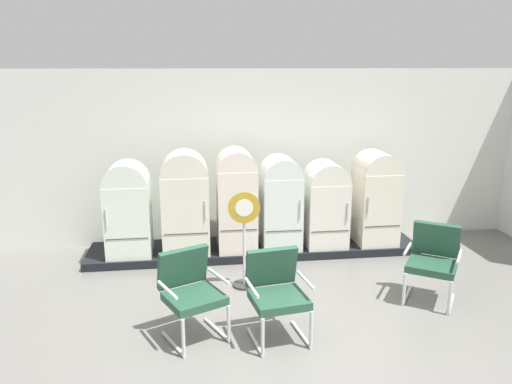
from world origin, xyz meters
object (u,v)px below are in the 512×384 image
object	(u,v)px
armchair_left	(191,289)
armchair_center	(276,289)
refrigerator_3	(281,200)
refrigerator_5	(376,195)
refrigerator_2	(236,196)
armchair_right	(433,258)
refrigerator_4	(326,202)
sign_stand	(244,243)
refrigerator_0	(128,207)
refrigerator_1	(185,200)

from	to	relation	value
armchair_left	armchair_center	world-z (taller)	same
refrigerator_3	refrigerator_5	size ratio (longest dim) A/B	0.98
refrigerator_2	refrigerator_3	bearing A→B (deg)	-1.72
refrigerator_3	armchair_right	xyz separation A→B (m)	(1.65, -1.81, -0.33)
refrigerator_3	refrigerator_4	size ratio (longest dim) A/B	1.07
refrigerator_2	armchair_left	size ratio (longest dim) A/B	1.61
refrigerator_5	armchair_right	bearing A→B (deg)	-87.27
refrigerator_4	armchair_center	size ratio (longest dim) A/B	1.38
refrigerator_5	armchair_center	distance (m)	3.23
refrigerator_5	sign_stand	bearing A→B (deg)	-152.95
refrigerator_5	armchair_center	size ratio (longest dim) A/B	1.51
refrigerator_0	refrigerator_1	bearing A→B (deg)	0.37
refrigerator_0	refrigerator_3	bearing A→B (deg)	0.68
refrigerator_1	refrigerator_5	xyz separation A→B (m)	(3.04, 0.05, -0.04)
refrigerator_1	armchair_left	xyz separation A→B (m)	(0.06, -2.28, -0.39)
armchair_right	sign_stand	distance (m)	2.45
refrigerator_5	refrigerator_3	bearing A→B (deg)	-179.04
armchair_left	refrigerator_5	bearing A→B (deg)	37.98
refrigerator_0	refrigerator_2	distance (m)	1.65
refrigerator_1	refrigerator_2	bearing A→B (deg)	3.13
refrigerator_1	refrigerator_4	xyz separation A→B (m)	(2.21, 0.02, -0.12)
refrigerator_4	refrigerator_5	size ratio (longest dim) A/B	0.91
armchair_center	refrigerator_1	bearing A→B (deg)	112.33
refrigerator_3	refrigerator_4	xyz separation A→B (m)	(0.72, -0.01, -0.06)
refrigerator_0	refrigerator_4	world-z (taller)	refrigerator_0
refrigerator_0	refrigerator_4	size ratio (longest dim) A/B	1.06
refrigerator_3	refrigerator_4	distance (m)	0.73
refrigerator_4	armchair_right	distance (m)	2.04
armchair_left	armchair_center	bearing A→B (deg)	-8.40
sign_stand	armchair_center	bearing A→B (deg)	-80.89
refrigerator_2	armchair_center	size ratio (longest dim) A/B	1.61
armchair_right	armchair_center	bearing A→B (deg)	-163.45
refrigerator_4	armchair_center	bearing A→B (deg)	-116.45
refrigerator_3	sign_stand	world-z (taller)	refrigerator_3
refrigerator_0	armchair_center	size ratio (longest dim) A/B	1.46
refrigerator_1	sign_stand	size ratio (longest dim) A/B	1.18
refrigerator_2	refrigerator_4	world-z (taller)	refrigerator_2
refrigerator_4	refrigerator_3	bearing A→B (deg)	179.57
refrigerator_1	refrigerator_4	bearing A→B (deg)	0.43
refrigerator_0	armchair_right	bearing A→B (deg)	-24.02
armchair_left	refrigerator_3	bearing A→B (deg)	58.34
refrigerator_4	sign_stand	size ratio (longest dim) A/B	1.01
refrigerator_0	sign_stand	world-z (taller)	refrigerator_0
refrigerator_1	armchair_left	bearing A→B (deg)	-88.48
refrigerator_1	armchair_left	distance (m)	2.32
armchair_right	armchair_center	size ratio (longest dim) A/B	1.00
refrigerator_1	armchair_right	bearing A→B (deg)	-29.66
armchair_right	armchair_center	distance (m)	2.23
refrigerator_0	armchair_right	distance (m)	4.38
armchair_left	sign_stand	bearing A→B (deg)	58.41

